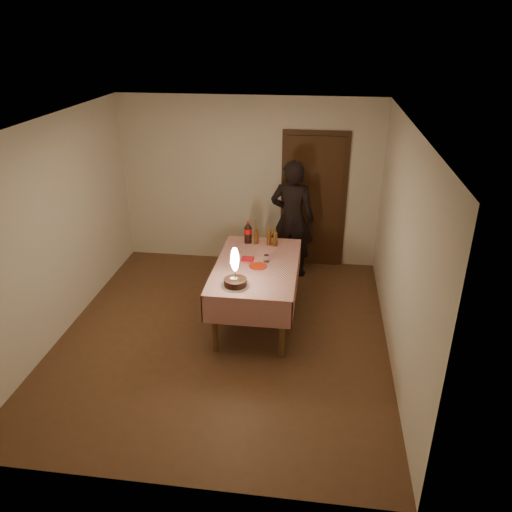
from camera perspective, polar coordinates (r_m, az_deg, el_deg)
name	(u,v)px	position (r m, az deg, el deg)	size (l,w,h in m)	color
ground	(224,335)	(6.31, -3.70, -9.03)	(4.00, 4.50, 0.01)	brown
room_shell	(224,208)	(5.62, -3.68, 5.48)	(4.04, 4.54, 2.62)	beige
dining_table	(257,272)	(6.25, 0.06, -1.85)	(1.02, 1.72, 0.81)	brown
birthday_cake	(235,276)	(5.65, -2.39, -2.28)	(0.32, 0.32, 0.48)	white
red_plate	(258,266)	(6.15, 0.21, -1.15)	(0.22, 0.22, 0.01)	#B8260C
red_cup	(236,256)	(6.31, -2.30, 0.04)	(0.08, 0.08, 0.10)	red
clear_cup	(266,258)	(6.25, 1.20, -0.27)	(0.07, 0.07, 0.09)	white
napkin_stack	(248,259)	(6.31, -0.98, -0.38)	(0.15, 0.15, 0.02)	#B3141B
cola_bottle	(248,232)	(6.76, -0.92, 2.75)	(0.10, 0.10, 0.32)	black
amber_bottle_left	(256,235)	(6.74, 0.04, 2.37)	(0.06, 0.06, 0.25)	#542C0E
amber_bottle_right	(275,238)	(6.67, 2.20, 2.12)	(0.06, 0.06, 0.25)	#542C0E
amber_bottle_mid	(269,237)	(6.70, 1.51, 2.24)	(0.06, 0.06, 0.25)	#542C0E
photographer	(292,219)	(7.43, 4.14, 4.25)	(0.69, 0.50, 1.79)	black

